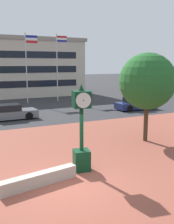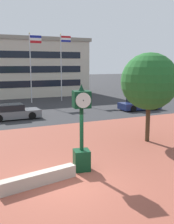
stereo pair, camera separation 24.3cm
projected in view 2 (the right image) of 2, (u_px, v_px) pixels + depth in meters
ground_plane at (66, 184)px, 10.62m from camera, size 200.00×200.00×0.00m
plaza_brick_paving at (44, 159)px, 13.30m from camera, size 44.00×14.00×0.01m
planter_wall at (38, 179)px, 10.45m from camera, size 3.22×1.00×0.50m
street_clock at (82, 131)px, 11.68m from camera, size 0.84×0.88×3.80m
plaza_tree at (151, 83)px, 16.00m from camera, size 3.60×3.34×5.29m
car_street_near at (139, 104)px, 27.56m from camera, size 4.29×2.03×1.28m
car_street_mid at (13, 112)px, 22.91m from camera, size 4.42×1.94×1.28m
flagpole_primary at (32, 63)px, 31.91m from camera, size 1.49×0.14×8.19m
flagpole_secondary at (62, 63)px, 33.49m from camera, size 1.39×0.14×8.29m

